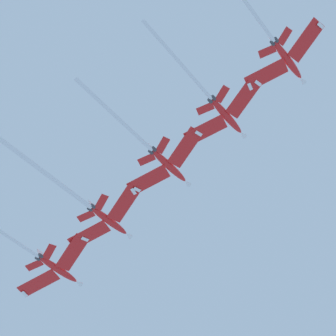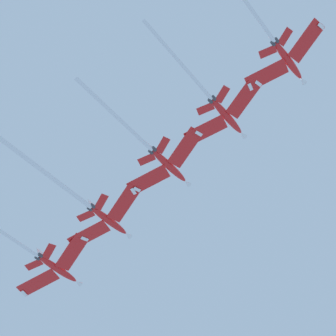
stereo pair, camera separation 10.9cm
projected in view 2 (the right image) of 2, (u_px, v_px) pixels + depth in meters
name	position (u px, v px, depth m)	size (l,w,h in m)	color
jet_far_left	(45.00, 260.00, 142.05)	(23.74, 27.32, 17.14)	red
jet_inner_left	(85.00, 203.00, 137.49)	(26.67, 31.29, 21.39)	red
jet_centre	(156.00, 153.00, 136.92)	(23.79, 27.74, 17.41)	red
jet_inner_right	(216.00, 104.00, 135.20)	(23.25, 27.67, 18.29)	red
jet_far_right	(274.00, 41.00, 131.29)	(25.69, 30.97, 20.77)	red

